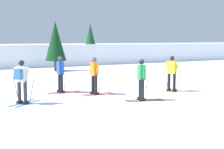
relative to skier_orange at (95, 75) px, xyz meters
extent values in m
plane|color=white|center=(0.94, -2.95, -0.92)|extent=(120.00, 120.00, 0.00)
cube|color=white|center=(0.94, 17.91, 0.10)|extent=(80.00, 6.34, 2.03)
cube|color=red|center=(0.14, 0.14, -0.91)|extent=(1.60, 0.12, 0.02)
cube|color=red|center=(0.14, -0.14, -0.91)|extent=(1.60, 0.12, 0.02)
cube|color=black|center=(-0.01, 0.14, -0.85)|extent=(0.26, 0.13, 0.10)
cube|color=black|center=(-0.01, -0.14, -0.85)|extent=(0.26, 0.13, 0.10)
cylinder|color=black|center=(-0.01, 0.14, -0.37)|extent=(0.14, 0.14, 0.85)
cylinder|color=black|center=(-0.01, -0.14, -0.37)|extent=(0.14, 0.14, 0.85)
cube|color=orange|center=(-0.01, 0.00, 0.25)|extent=(0.25, 0.39, 0.60)
cylinder|color=orange|center=(0.00, 0.25, 0.24)|extent=(0.10, 0.26, 0.55)
cylinder|color=orange|center=(0.02, -0.25, 0.24)|extent=(0.10, 0.26, 0.55)
sphere|color=#4C4C56|center=(-0.01, 0.00, 0.68)|extent=(0.22, 0.22, 0.22)
cylinder|color=#38383D|center=(0.08, 0.37, -0.35)|extent=(0.03, 0.27, 1.13)
cylinder|color=#38383D|center=(0.10, -0.37, -0.35)|extent=(0.03, 0.27, 1.13)
cube|color=gold|center=(3.68, -0.84, -0.91)|extent=(1.49, 0.74, 0.02)
cube|color=gold|center=(3.80, -1.10, -0.91)|extent=(1.49, 0.74, 0.02)
cube|color=black|center=(3.55, -0.90, -0.85)|extent=(0.29, 0.22, 0.10)
cube|color=black|center=(3.66, -1.16, -0.85)|extent=(0.29, 0.22, 0.10)
cylinder|color=black|center=(3.55, -0.90, -0.37)|extent=(0.14, 0.14, 0.85)
cylinder|color=black|center=(3.66, -1.16, -0.37)|extent=(0.14, 0.14, 0.85)
cube|color=yellow|center=(3.61, -1.03, 0.25)|extent=(0.38, 0.45, 0.60)
cylinder|color=yellow|center=(3.52, -0.79, 0.24)|extent=(0.19, 0.27, 0.55)
cylinder|color=yellow|center=(3.73, -1.25, 0.24)|extent=(0.19, 0.27, 0.55)
sphere|color=black|center=(3.61, -1.03, 0.68)|extent=(0.22, 0.22, 0.22)
cylinder|color=#38383D|center=(3.55, -0.67, -0.32)|extent=(0.14, 0.28, 1.20)
cylinder|color=#38383D|center=(3.84, -1.31, -0.32)|extent=(0.14, 0.28, 1.20)
cube|color=black|center=(1.22, -2.11, -0.91)|extent=(1.56, 0.52, 0.02)
cube|color=black|center=(1.15, -2.38, -0.91)|extent=(1.56, 0.52, 0.02)
cube|color=black|center=(1.08, -2.07, -0.85)|extent=(0.28, 0.19, 0.10)
cube|color=black|center=(1.00, -2.34, -0.85)|extent=(0.28, 0.19, 0.10)
cylinder|color=black|center=(1.08, -2.07, -0.37)|extent=(0.14, 0.14, 0.85)
cylinder|color=black|center=(1.00, -2.34, -0.37)|extent=(0.14, 0.14, 0.85)
cube|color=#23843D|center=(1.04, -2.20, 0.25)|extent=(0.33, 0.43, 0.60)
cylinder|color=#23843D|center=(1.13, -1.97, 0.24)|extent=(0.16, 0.27, 0.55)
cylinder|color=#23843D|center=(0.99, -2.45, 0.24)|extent=(0.16, 0.27, 0.55)
sphere|color=black|center=(1.04, -2.20, 0.68)|extent=(0.22, 0.22, 0.22)
cylinder|color=#38383D|center=(1.22, -1.92, -0.39)|extent=(0.12, 0.35, 1.05)
cylinder|color=#38383D|center=(1.05, -2.54, -0.39)|extent=(0.12, 0.35, 1.05)
cube|color=red|center=(-1.02, 1.36, -0.91)|extent=(1.60, 0.10, 0.02)
cube|color=red|center=(-1.02, 1.08, -0.91)|extent=(1.60, 0.10, 0.02)
cube|color=black|center=(-1.17, 1.36, -0.85)|extent=(0.26, 0.12, 0.10)
cube|color=black|center=(-1.17, 1.08, -0.85)|extent=(0.26, 0.12, 0.10)
cylinder|color=black|center=(-1.17, 1.36, -0.37)|extent=(0.14, 0.14, 0.85)
cylinder|color=black|center=(-1.17, 1.08, -0.37)|extent=(0.14, 0.14, 0.85)
cube|color=#284CB7|center=(-1.17, 1.22, 0.25)|extent=(0.24, 0.38, 0.60)
cylinder|color=#284CB7|center=(-1.15, 1.47, 0.24)|extent=(0.09, 0.26, 0.55)
cylinder|color=#284CB7|center=(-1.16, 0.97, 0.24)|extent=(0.09, 0.26, 0.55)
sphere|color=#4C4C56|center=(-1.17, 1.22, 0.68)|extent=(0.22, 0.22, 0.22)
cylinder|color=#38383D|center=(-1.07, 1.55, -0.35)|extent=(0.03, 0.35, 1.13)
cylinder|color=#38383D|center=(-1.08, 0.89, -0.35)|extent=(0.03, 0.35, 1.13)
cube|color=#237AC6|center=(-3.34, -0.33, -0.91)|extent=(1.29, 1.10, 0.02)
cube|color=#237AC6|center=(-3.16, -0.54, -0.91)|extent=(1.29, 1.10, 0.02)
cube|color=black|center=(-3.45, -0.42, -0.85)|extent=(0.28, 0.26, 0.10)
cube|color=black|center=(-3.27, -0.64, -0.85)|extent=(0.28, 0.26, 0.10)
cylinder|color=#2D2D33|center=(-3.45, -0.42, -0.37)|extent=(0.14, 0.14, 0.85)
cylinder|color=#2D2D33|center=(-3.27, -0.64, -0.37)|extent=(0.14, 0.14, 0.85)
cube|color=white|center=(-3.36, -0.53, 0.25)|extent=(0.43, 0.45, 0.60)
cylinder|color=white|center=(-3.51, -0.33, 0.24)|extent=(0.23, 0.25, 0.55)
cylinder|color=white|center=(-3.19, -0.71, 0.24)|extent=(0.23, 0.25, 0.55)
sphere|color=black|center=(-3.36, -0.53, 0.68)|extent=(0.22, 0.22, 0.22)
cylinder|color=#38383D|center=(-3.52, -0.19, -0.38)|extent=(0.19, 0.22, 1.07)
cylinder|color=#38383D|center=(-3.05, -0.75, -0.38)|extent=(0.19, 0.22, 1.07)
cube|color=teal|center=(-3.52, -0.67, 0.27)|extent=(0.32, 0.33, 0.40)
cylinder|color=#513823|center=(2.07, 11.20, -0.50)|extent=(0.27, 0.27, 0.83)
cone|color=#0F3819|center=(2.07, 11.20, 1.46)|extent=(1.64, 1.64, 3.10)
cylinder|color=#513823|center=(7.35, 15.94, -0.55)|extent=(0.23, 0.23, 0.73)
cone|color=#14421E|center=(7.35, 15.94, 1.50)|extent=(1.58, 1.58, 3.37)
camera|label=1|loc=(-6.19, -12.65, 1.57)|focal=50.41mm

